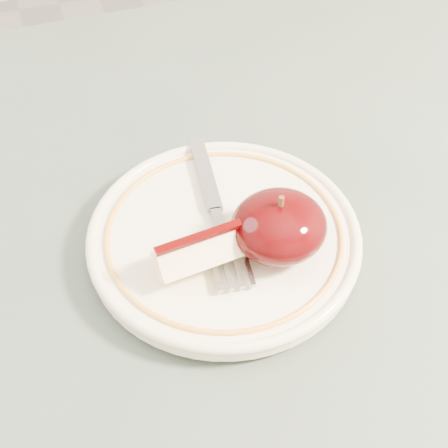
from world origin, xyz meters
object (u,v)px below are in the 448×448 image
object	(u,v)px
plate	(224,236)
apple_half	(279,226)
table	(257,380)
fork	(216,211)

from	to	relation	value
plate	apple_half	size ratio (longest dim) A/B	2.97
table	apple_half	world-z (taller)	apple_half
plate	apple_half	distance (m)	0.05
table	plate	world-z (taller)	plate
table	fork	bearing A→B (deg)	92.71
apple_half	fork	size ratio (longest dim) A/B	0.43
plate	apple_half	bearing A→B (deg)	-36.43
plate	apple_half	world-z (taller)	apple_half
plate	fork	distance (m)	0.02
apple_half	fork	xyz separation A→B (m)	(-0.03, 0.04, -0.02)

